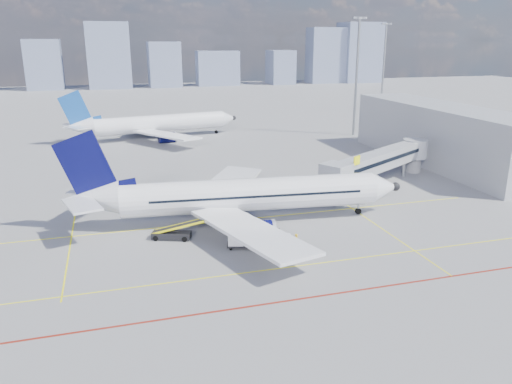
# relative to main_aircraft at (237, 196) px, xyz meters

# --- Properties ---
(ground) EXTENTS (420.00, 420.00, 0.00)m
(ground) POSITION_rel_main_aircraft_xyz_m (1.39, -7.41, -3.22)
(ground) COLOR gray
(ground) RESTS_ON ground
(apron_markings) EXTENTS (90.00, 35.12, 0.01)m
(apron_markings) POSITION_rel_main_aircraft_xyz_m (0.82, -11.33, -3.22)
(apron_markings) COLOR #F4EF0C
(apron_markings) RESTS_ON ground
(jet_bridge) EXTENTS (23.55, 15.78, 6.30)m
(jet_bridge) POSITION_rel_main_aircraft_xyz_m (24.90, 9.50, 0.52)
(jet_bridge) COLOR #999CA1
(jet_bridge) RESTS_ON ground
(terminal_block) EXTENTS (10.00, 42.00, 10.00)m
(terminal_block) POSITION_rel_main_aircraft_xyz_m (41.34, 18.59, 1.78)
(terminal_block) COLOR #999CA1
(terminal_block) RESTS_ON ground
(floodlight_mast_ne) EXTENTS (3.20, 0.61, 25.45)m
(floodlight_mast_ne) POSITION_rel_main_aircraft_xyz_m (39.39, 47.58, 10.37)
(floodlight_mast_ne) COLOR gray
(floodlight_mast_ne) RESTS_ON ground
(floodlight_mast_far) EXTENTS (3.20, 0.61, 25.45)m
(floodlight_mast_far) POSITION_rel_main_aircraft_xyz_m (66.39, 82.58, 10.37)
(floodlight_mast_far) COLOR gray
(floodlight_mast_far) RESTS_ON ground
(distant_skyline) EXTENTS (252.41, 15.93, 29.09)m
(distant_skyline) POSITION_rel_main_aircraft_xyz_m (7.01, 182.59, 9.31)
(distant_skyline) COLOR slate
(distant_skyline) RESTS_ON ground
(main_aircraft) EXTENTS (40.11, 34.90, 11.73)m
(main_aircraft) POSITION_rel_main_aircraft_xyz_m (0.00, 0.00, 0.00)
(main_aircraft) COLOR silver
(main_aircraft) RESTS_ON ground
(second_aircraft) EXTENTS (38.24, 33.07, 11.23)m
(second_aircraft) POSITION_rel_main_aircraft_xyz_m (-4.53, 55.51, 0.00)
(second_aircraft) COLOR silver
(second_aircraft) RESTS_ON ground
(baggage_tug) EXTENTS (2.57, 1.70, 1.70)m
(baggage_tug) POSITION_rel_main_aircraft_xyz_m (2.47, -8.18, -2.41)
(baggage_tug) COLOR silver
(baggage_tug) RESTS_ON ground
(cargo_dolly) EXTENTS (3.94, 2.56, 1.99)m
(cargo_dolly) POSITION_rel_main_aircraft_xyz_m (-1.11, -7.68, -2.13)
(cargo_dolly) COLOR black
(cargo_dolly) RESTS_ON ground
(belt_loader) EXTENTS (5.95, 3.32, 2.42)m
(belt_loader) POSITION_rel_main_aircraft_xyz_m (-7.97, -3.23, -2.59)
(belt_loader) COLOR black
(belt_loader) RESTS_ON ground
(ramp_worker) EXTENTS (0.66, 0.73, 1.67)m
(ramp_worker) POSITION_rel_main_aircraft_xyz_m (3.94, -9.52, -2.39)
(ramp_worker) COLOR yellow
(ramp_worker) RESTS_ON ground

